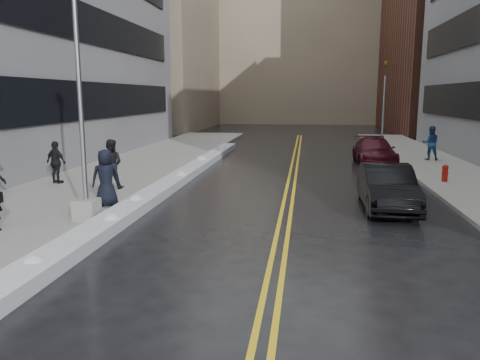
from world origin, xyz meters
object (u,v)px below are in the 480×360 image
(pedestrian_east, at_px, (431,143))
(fire_hydrant, at_px, (445,172))
(pedestrian_b, at_px, (111,164))
(pedestrian_d, at_px, (56,162))
(pedestrian_c, at_px, (106,178))
(traffic_signal, at_px, (384,101))
(lamppost, at_px, (82,139))
(car_black, at_px, (387,187))
(car_maroon, at_px, (374,151))

(pedestrian_east, bearing_deg, fire_hydrant, 84.41)
(pedestrian_b, height_order, pedestrian_d, pedestrian_b)
(pedestrian_c, bearing_deg, traffic_signal, -141.39)
(traffic_signal, xyz_separation_m, pedestrian_c, (-11.91, -20.31, -2.31))
(pedestrian_c, bearing_deg, pedestrian_east, -156.33)
(lamppost, height_order, pedestrian_b, lamppost)
(pedestrian_d, relative_size, car_black, 0.39)
(lamppost, bearing_deg, pedestrian_east, 48.31)
(fire_hydrant, xyz_separation_m, pedestrian_d, (-16.17, -2.71, 0.48))
(lamppost, height_order, car_maroon, lamppost)
(pedestrian_d, distance_m, pedestrian_east, 19.86)
(pedestrian_d, xyz_separation_m, pedestrian_east, (17.29, 9.77, 0.08))
(pedestrian_b, height_order, car_black, pedestrian_b)
(traffic_signal, distance_m, pedestrian_east, 7.49)
(pedestrian_c, bearing_deg, fire_hydrant, -174.04)
(pedestrian_east, bearing_deg, pedestrian_b, 39.05)
(pedestrian_b, relative_size, pedestrian_east, 1.01)
(fire_hydrant, xyz_separation_m, pedestrian_c, (-12.41, -6.31, 0.55))
(pedestrian_b, bearing_deg, car_black, 165.05)
(fire_hydrant, distance_m, pedestrian_d, 16.41)
(traffic_signal, relative_size, pedestrian_east, 3.12)
(fire_hydrant, relative_size, pedestrian_east, 0.38)
(pedestrian_east, xyz_separation_m, car_maroon, (-3.24, -1.09, -0.39))
(pedestrian_b, xyz_separation_m, pedestrian_d, (-2.69, 0.71, -0.09))
(fire_hydrant, xyz_separation_m, pedestrian_b, (-13.48, -3.42, 0.57))
(lamppost, bearing_deg, traffic_signal, 61.79)
(traffic_signal, relative_size, pedestrian_b, 3.09)
(fire_hydrant, bearing_deg, lamppost, -146.96)
(pedestrian_c, height_order, car_maroon, pedestrian_c)
(pedestrian_c, height_order, car_black, pedestrian_c)
(lamppost, bearing_deg, car_maroon, 53.93)
(lamppost, relative_size, pedestrian_east, 3.96)
(traffic_signal, xyz_separation_m, pedestrian_b, (-12.98, -17.42, -2.28))
(pedestrian_c, xyz_separation_m, car_black, (9.22, 1.50, -0.36))
(car_black, bearing_deg, pedestrian_b, 172.56)
(lamppost, xyz_separation_m, pedestrian_east, (13.41, 15.06, -1.42))
(car_maroon, bearing_deg, pedestrian_b, -141.01)
(fire_hydrant, xyz_separation_m, car_maroon, (-2.12, 5.97, 0.18))
(lamppost, height_order, pedestrian_east, lamppost)
(car_black, bearing_deg, pedestrian_east, 70.36)
(pedestrian_c, distance_m, pedestrian_d, 5.21)
(pedestrian_c, relative_size, car_maroon, 0.38)
(car_maroon, bearing_deg, pedestrian_d, -148.88)
(car_black, bearing_deg, pedestrian_d, 171.08)
(fire_hydrant, height_order, traffic_signal, traffic_signal)
(fire_hydrant, height_order, pedestrian_b, pedestrian_b)
(traffic_signal, relative_size, pedestrian_d, 3.39)
(pedestrian_d, bearing_deg, fire_hydrant, -151.02)
(traffic_signal, bearing_deg, lamppost, -118.21)
(pedestrian_b, bearing_deg, lamppost, 97.20)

